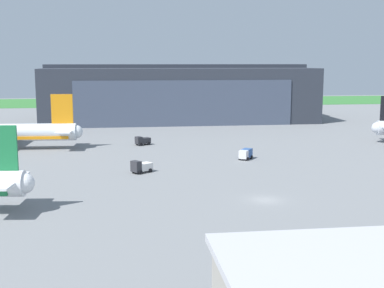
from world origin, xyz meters
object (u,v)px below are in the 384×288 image
object	(u,v)px
maintenance_hangar	(178,93)
stair_truck	(246,154)
fuel_bowser	(143,141)
ops_van	(141,167)

from	to	relation	value
maintenance_hangar	stair_truck	xyz separation A→B (m)	(5.81, -75.63, -7.79)
stair_truck	fuel_bowser	bearing A→B (deg)	133.97
fuel_bowser	maintenance_hangar	bearing A→B (deg)	75.34
fuel_bowser	ops_van	bearing A→B (deg)	-92.67
ops_van	stair_truck	world-z (taller)	ops_van
stair_truck	ops_van	bearing A→B (deg)	-155.03
fuel_bowser	stair_truck	world-z (taller)	fuel_bowser
maintenance_hangar	stair_truck	bearing A→B (deg)	-85.61
fuel_bowser	ops_van	xyz separation A→B (m)	(-1.44, -30.92, 0.02)
fuel_bowser	ops_van	world-z (taller)	ops_van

